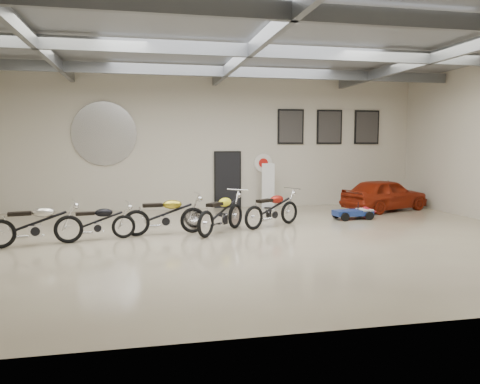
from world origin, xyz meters
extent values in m
cube|color=tan|center=(0.00, 0.00, 0.00)|extent=(16.00, 12.00, 0.01)
cube|color=slate|center=(0.00, 0.00, 5.00)|extent=(16.00, 12.00, 0.01)
cube|color=beige|center=(0.00, 6.00, 2.50)|extent=(16.00, 0.02, 5.00)
cube|color=black|center=(0.50, 5.95, 1.05)|extent=(0.92, 0.08, 2.10)
imported|color=maroon|center=(6.00, 4.00, 0.59)|extent=(2.47, 3.74, 1.18)
camera|label=1|loc=(-2.65, -11.58, 2.47)|focal=35.00mm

